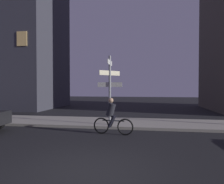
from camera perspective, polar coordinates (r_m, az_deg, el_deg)
ground_plane at (r=5.42m, az=-7.73°, el=-21.27°), size 80.00×80.00×0.00m
sidewalk_kerb at (r=11.79m, az=1.82°, el=-8.48°), size 40.00×3.04×0.14m
signpost at (r=10.70m, az=-0.61°, el=2.12°), size 1.28×1.27×3.57m
cyclist at (r=9.16m, az=-0.01°, el=-7.04°), size 1.81×0.38×1.61m
building_left_block at (r=25.16m, az=-26.46°, el=18.77°), size 10.18×7.69×19.35m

